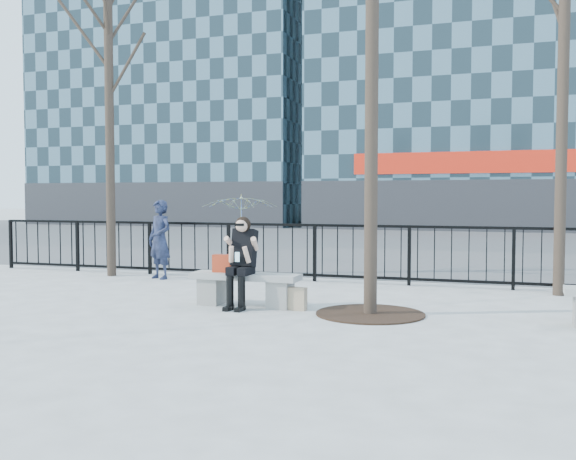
% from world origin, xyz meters
% --- Properties ---
extents(ground, '(120.00, 120.00, 0.00)m').
position_xyz_m(ground, '(0.00, 0.00, 0.00)').
color(ground, gray).
rests_on(ground, ground).
extents(street_surface, '(60.00, 23.00, 0.01)m').
position_xyz_m(street_surface, '(0.00, 15.00, 0.00)').
color(street_surface, '#474747').
rests_on(street_surface, ground).
extents(railing, '(14.00, 0.06, 1.10)m').
position_xyz_m(railing, '(0.00, 3.00, 0.55)').
color(railing, black).
rests_on(railing, ground).
extents(building_left, '(16.20, 10.20, 22.60)m').
position_xyz_m(building_left, '(-15.00, 27.00, 11.30)').
color(building_left, slate).
rests_on(building_left, ground).
extents(tree_left, '(2.80, 2.80, 6.50)m').
position_xyz_m(tree_left, '(-4.00, 2.50, 4.86)').
color(tree_left, black).
rests_on(tree_left, ground).
extents(tree_grate, '(1.50, 1.50, 0.02)m').
position_xyz_m(tree_grate, '(1.90, -0.10, 0.01)').
color(tree_grate, black).
rests_on(tree_grate, ground).
extents(bench_main, '(1.65, 0.46, 0.49)m').
position_xyz_m(bench_main, '(0.00, 0.00, 0.30)').
color(bench_main, slate).
rests_on(bench_main, ground).
extents(seated_woman, '(0.50, 0.64, 1.34)m').
position_xyz_m(seated_woman, '(0.00, -0.16, 0.67)').
color(seated_woman, black).
rests_on(seated_woman, ground).
extents(handbag, '(0.32, 0.15, 0.27)m').
position_xyz_m(handbag, '(-0.36, 0.02, 0.62)').
color(handbag, '#B13115').
rests_on(handbag, bench_main).
extents(shopping_bag, '(0.36, 0.16, 0.33)m').
position_xyz_m(shopping_bag, '(0.80, -0.08, 0.16)').
color(shopping_bag, tan).
rests_on(shopping_bag, ground).
extents(standing_man, '(0.67, 0.55, 1.56)m').
position_xyz_m(standing_man, '(-2.80, 2.38, 0.78)').
color(standing_man, black).
rests_on(standing_man, ground).
extents(vendor_umbrella, '(2.44, 2.46, 1.69)m').
position_xyz_m(vendor_umbrella, '(-2.59, 5.94, 0.85)').
color(vendor_umbrella, yellow).
rests_on(vendor_umbrella, ground).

